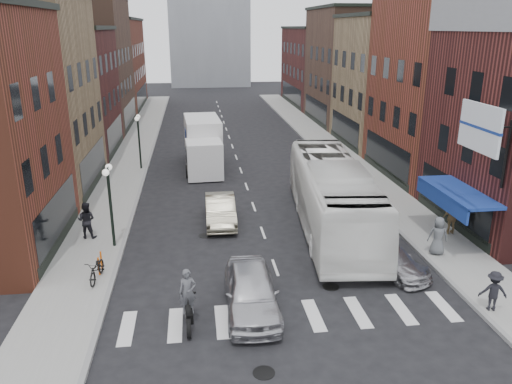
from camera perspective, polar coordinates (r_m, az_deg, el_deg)
The scene contains 30 objects.
ground at distance 21.63m, azimuth 2.65°, elevation -9.81°, with size 160.00×160.00×0.00m, color black.
sidewalk_left at distance 42.33m, azimuth -13.97°, elevation 3.96°, with size 3.00×74.00×0.15m, color gray.
sidewalk_right at distance 43.65m, azimuth 8.83°, elevation 4.71°, with size 3.00×74.00×0.15m, color gray.
curb_left at distance 42.19m, azimuth -11.93°, elevation 3.95°, with size 0.20×74.00×0.16m, color gray.
curb_right at distance 43.29m, azimuth 6.91°, elevation 4.58°, with size 0.20×74.00×0.16m, color gray.
crosswalk_stripes at distance 19.08m, azimuth 4.21°, elevation -14.02°, with size 12.00×2.20×0.01m, color silver.
bldg_left_mid_a at distance 35.01m, azimuth -26.95°, elevation 9.76°, with size 10.30×10.20×12.30m.
bldg_left_mid_b at distance 44.62m, azimuth -22.63°, elevation 10.47°, with size 10.30×10.20×10.30m.
bldg_left_far_a at distance 55.13m, azimuth -19.92°, elevation 13.60°, with size 10.30×12.20×13.30m.
bldg_left_far_b at distance 68.92m, azimuth -17.38°, elevation 13.76°, with size 10.30×16.20×11.30m.
bldg_right_mid_a at distance 37.68m, azimuth 22.55°, elevation 12.35°, with size 10.30×10.20×14.30m.
bldg_right_mid_b at distance 46.76m, azimuth 16.34°, elevation 12.05°, with size 10.30×10.20×11.30m.
bldg_right_far_a at distance 56.96m, azimuth 12.00°, elevation 13.89°, with size 10.30×12.20×12.30m.
bldg_right_far_b at distance 70.39m, azimuth 8.21°, elevation 14.05°, with size 10.30×16.20×10.30m.
awning_blue at distance 25.70m, azimuth 21.76°, elevation -0.14°, with size 1.80×5.00×0.78m.
billboard_sign at distance 23.03m, azimuth 24.37°, elevation 6.55°, with size 1.52×3.00×3.70m.
streetlamp_near at distance 24.25m, azimuth -16.42°, elevation 0.09°, with size 0.32×1.22×4.11m.
streetlamp_far at distance 37.71m, azimuth -13.28°, elevation 6.71°, with size 0.32×1.22×4.11m.
bike_rack at distance 22.67m, azimuth -17.40°, elevation -7.75°, with size 0.08×0.68×0.80m.
box_truck at distance 37.84m, azimuth -6.07°, elevation 5.40°, with size 2.84×8.44×3.62m.
motorcycle_rider at distance 18.15m, azimuth -7.77°, elevation -12.13°, with size 0.64×2.19×2.23m.
transit_bus at distance 26.30m, azimuth 8.68°, elevation -0.39°, with size 3.10×13.25×3.69m, color white.
sedan_left_near at distance 18.96m, azimuth -0.55°, elevation -11.29°, with size 1.95×4.84×1.65m, color silver.
sedan_left_far at distance 27.18m, azimuth -4.09°, elevation -2.06°, with size 1.57×4.52×1.49m, color #A69F86.
curb_car at distance 22.64m, azimuth 15.06°, elevation -7.46°, with size 1.64×4.03×1.17m, color #A9A8AC.
parked_bicycle at distance 21.98m, azimuth -17.72°, elevation -8.40°, with size 0.64×1.84×0.97m, color black.
ped_left_solo at distance 26.20m, azimuth -18.82°, elevation -3.06°, with size 0.90×0.52×1.85m, color black.
ped_right_a at distance 20.73m, azimuth 25.50°, elevation -10.17°, with size 1.01×0.50×1.56m, color black.
ped_right_b at distance 27.20m, azimuth 21.50°, elevation -2.74°, with size 1.01×0.50×1.72m, color #93774B.
ped_right_c at distance 24.52m, azimuth 20.09°, elevation -4.73°, with size 0.89×0.58×1.81m, color #585C60.
Camera 1 is at (-3.35, -18.77, 10.20)m, focal length 35.00 mm.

